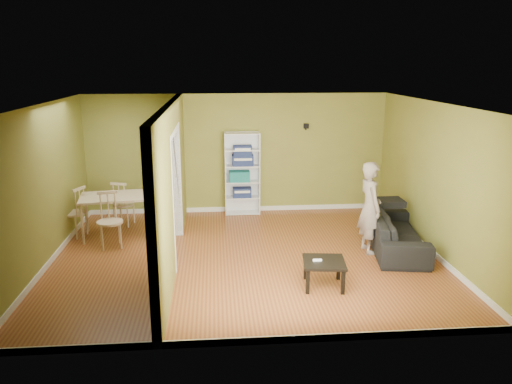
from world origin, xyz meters
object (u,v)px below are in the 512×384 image
chair_left (74,212)px  chair_near (110,221)px  sofa (396,226)px  coffee_table (324,265)px  person (370,200)px  bookshelf (242,173)px  dining_table (115,200)px  chair_far (123,203)px

chair_left → chair_near: 1.04m
sofa → coffee_table: bearing=141.0°
person → chair_near: person is taller
coffee_table → chair_left: 5.00m
person → coffee_table: size_ratio=3.11×
person → chair_near: size_ratio=1.88×
sofa → chair_near: 5.11m
bookshelf → dining_table: (-2.49, -1.28, -0.18)m
coffee_table → chair_left: chair_left is taller
chair_left → chair_near: (0.81, -0.66, 0.01)m
chair_far → bookshelf: bearing=-149.7°
bookshelf → person: bearing=-50.3°
sofa → person: 0.76m
dining_table → chair_far: 0.69m
sofa → dining_table: sofa is taller
bookshelf → coffee_table: 4.01m
coffee_table → dining_table: (-3.48, 2.56, 0.37)m
coffee_table → dining_table: size_ratio=0.48×
chair_near → person: bearing=-22.4°
person → bookshelf: 3.25m
person → chair_far: 4.92m
chair_near → sofa: bearing=-20.6°
dining_table → chair_far: bearing=87.3°
coffee_table → chair_far: chair_far is taller
person → chair_far: person is taller
chair_left → chair_near: chair_near is taller
bookshelf → chair_far: bookshelf is taller
dining_table → chair_near: size_ratio=1.26×
sofa → chair_left: size_ratio=2.20×
sofa → chair_near: (-5.08, 0.48, 0.09)m
bookshelf → chair_near: 3.16m
bookshelf → chair_left: bearing=-159.1°
sofa → person: (-0.53, -0.09, 0.53)m
chair_left → chair_far: (0.83, 0.61, -0.02)m
person → dining_table: person is taller
chair_left → chair_far: chair_left is taller
bookshelf → chair_left: size_ratio=1.83×
sofa → chair_far: size_ratio=2.31×
chair_far → person: bearing=173.4°
person → coffee_table: 1.83m
coffee_table → chair_left: size_ratio=0.62×
sofa → coffee_table: (-1.61, -1.44, -0.07)m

